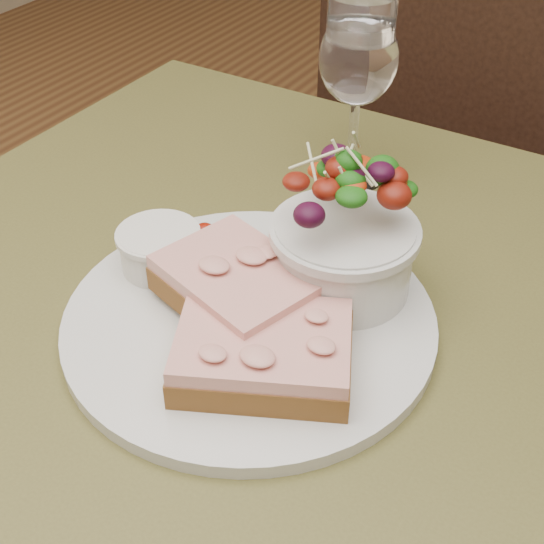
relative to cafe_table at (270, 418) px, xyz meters
The scene contains 9 objects.
cafe_table is the anchor object (origin of this frame).
chair_far 0.79m from the cafe_table, 91.33° to the left, with size 0.49×0.49×0.90m.
dinner_plate 0.11m from the cafe_table, behind, with size 0.30×0.30×0.01m, color silver.
sandwich_front 0.14m from the cafe_table, 63.92° to the right, with size 0.15×0.14×0.03m.
sandwich_back 0.14m from the cafe_table, behind, with size 0.14×0.12×0.03m.
ramekin 0.18m from the cafe_table, behind, with size 0.07×0.07×0.04m.
salad_bowl 0.19m from the cafe_table, 68.82° to the left, with size 0.11×0.11×0.13m.
garnish 0.17m from the cafe_table, 145.24° to the left, with size 0.05×0.04×0.02m.
wine_glass 0.34m from the cafe_table, 102.25° to the left, with size 0.08×0.08×0.18m.
Camera 1 is at (0.23, -0.38, 1.16)m, focal length 50.00 mm.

